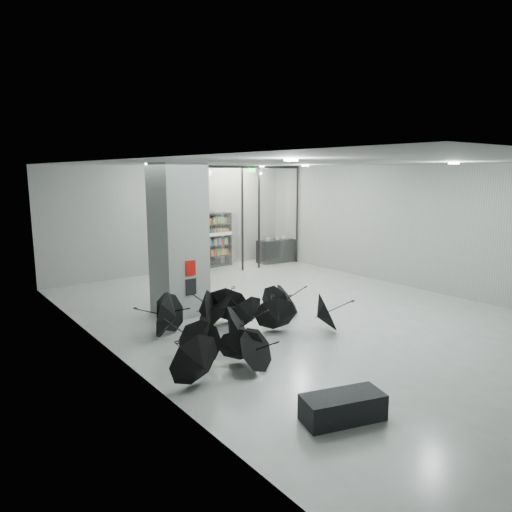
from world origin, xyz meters
TOP-DOWN VIEW (x-y plane):
  - room at (0.00, 0.00)m, footprint 14.00×14.02m
  - column at (-2.50, 2.00)m, footprint 1.20×1.20m
  - fire_cabinet at (-2.50, 1.38)m, footprint 0.28×0.04m
  - info_panel at (-2.50, 1.38)m, footprint 0.30×0.03m
  - exit_sign at (2.40, 5.30)m, footprint 0.30×0.06m
  - glass_partition at (2.39, 5.50)m, footprint 5.06×0.08m
  - bench at (-3.18, -4.47)m, footprint 1.39×0.91m
  - bookshelf at (1.33, 6.75)m, footprint 2.00×0.64m
  - shop_counter at (4.21, 6.03)m, footprint 1.62×0.75m
  - umbrella_cluster at (-2.59, -0.60)m, footprint 5.35×4.23m

SIDE VIEW (x-z plane):
  - bench at x=-3.18m, z-range 0.00..0.41m
  - umbrella_cluster at x=-2.59m, z-range -0.34..0.97m
  - shop_counter at x=4.21m, z-range 0.00..0.95m
  - info_panel at x=-2.50m, z-range 0.64..1.06m
  - bookshelf at x=1.33m, z-range 0.00..2.16m
  - fire_cabinet at x=-2.50m, z-range 1.16..1.54m
  - column at x=-2.50m, z-range 0.00..4.00m
  - glass_partition at x=2.39m, z-range 0.18..4.18m
  - room at x=0.00m, z-range 0.84..4.85m
  - exit_sign at x=2.40m, z-range 3.74..3.90m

